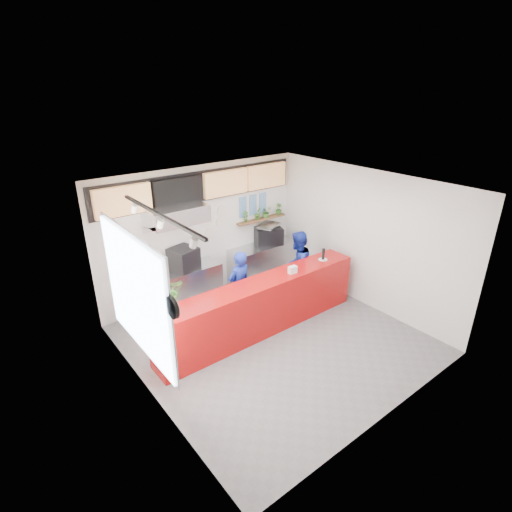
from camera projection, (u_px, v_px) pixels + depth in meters
floor at (274, 339)px, 7.75m from camera, size 5.00×5.00×0.00m
ceiling at (277, 187)px, 6.55m from camera, size 5.00×5.00×0.00m
wall_back at (203, 232)px, 8.95m from camera, size 5.00×0.00×5.00m
wall_left at (144, 316)px, 5.74m from camera, size 0.00×5.00×5.00m
wall_right at (364, 239)px, 8.56m from camera, size 0.00×5.00×5.00m
service_counter at (261, 306)px, 7.82m from camera, size 4.50×0.60×1.10m
cream_band at (201, 184)px, 8.51m from camera, size 5.00×0.02×0.80m
prep_bench at (181, 289)px, 8.71m from camera, size 1.80×0.60×0.90m
panini_oven at (184, 259)px, 8.50m from camera, size 0.63×0.63×0.47m
extraction_hood at (176, 215)px, 7.99m from camera, size 1.20×0.70×0.35m
hood_lip at (177, 224)px, 8.07m from camera, size 1.20×0.69×0.31m
right_bench at (263, 262)px, 10.01m from camera, size 1.80×0.60×0.90m
espresso_machine at (268, 236)px, 9.83m from camera, size 0.78×0.68×0.42m
espresso_tray at (269, 225)px, 9.73m from camera, size 0.69×0.60×0.05m
herb_shelf at (261, 219)px, 9.79m from camera, size 1.40×0.18×0.04m
menu_board_far_left at (123, 201)px, 7.46m from camera, size 1.10×0.10×0.55m
menu_board_mid_left at (179, 191)px, 8.11m from camera, size 1.10×0.10×0.55m
menu_board_mid_right at (226, 183)px, 8.77m from camera, size 1.10×0.10×0.55m
menu_board_far_right at (267, 176)px, 9.42m from camera, size 1.10×0.10×0.55m
soffit at (202, 186)px, 8.51m from camera, size 4.80×0.04×0.65m
window_pane at (136, 295)px, 5.89m from camera, size 0.04×2.20×1.90m
window_frame at (137, 295)px, 5.90m from camera, size 0.03×2.30×2.00m
wall_clock_rim at (172, 307)px, 4.89m from camera, size 0.05×0.30×0.30m
wall_clock_face at (174, 307)px, 4.91m from camera, size 0.02×0.26×0.26m
track_rail at (160, 215)px, 5.39m from camera, size 0.05×2.40×0.04m
dec_plate_a at (209, 220)px, 8.92m from camera, size 0.24×0.03×0.24m
dec_plate_b at (220, 222)px, 9.13m from camera, size 0.24×0.03×0.24m
dec_plate_c at (210, 233)px, 9.04m from camera, size 0.24×0.03×0.24m
dec_plate_d at (222, 211)px, 9.06m from camera, size 0.24×0.03×0.24m
photo_frame_a at (243, 202)px, 9.36m from camera, size 0.20×0.02×0.25m
photo_frame_b at (253, 200)px, 9.53m from camera, size 0.20×0.02×0.25m
photo_frame_c at (263, 198)px, 9.70m from camera, size 0.20×0.02×0.25m
photo_frame_d at (243, 212)px, 9.46m from camera, size 0.20×0.02×0.25m
photo_frame_e at (253, 210)px, 9.63m from camera, size 0.20×0.02×0.25m
photo_frame_f at (263, 208)px, 9.80m from camera, size 0.20×0.02×0.25m
staff_center at (239, 286)px, 8.12m from camera, size 0.60×0.43×1.53m
staff_right at (297, 266)px, 8.95m from camera, size 0.92×0.80×1.61m
herb_a at (246, 217)px, 9.45m from camera, size 0.17×0.13×0.28m
herb_b at (258, 213)px, 9.65m from camera, size 0.17×0.14×0.31m
herb_c at (266, 212)px, 9.80m from camera, size 0.27×0.23×0.28m
herb_d at (279, 209)px, 10.04m from camera, size 0.16×0.15×0.27m
glass_vase at (172, 308)px, 6.47m from camera, size 0.24×0.24×0.25m
basil_vase at (171, 291)px, 6.35m from camera, size 0.42×0.37×0.42m
napkin_holder at (293, 270)px, 7.91m from camera, size 0.17×0.12×0.15m
white_plate at (323, 259)px, 8.52m from camera, size 0.24×0.24×0.01m
pepper_mill at (323, 254)px, 8.47m from camera, size 0.07×0.07×0.24m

